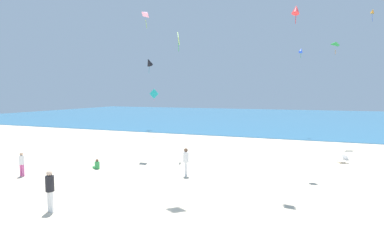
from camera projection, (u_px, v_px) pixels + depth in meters
ground_plane at (205, 161)px, 23.14m from camera, size 120.00×120.00×0.00m
ocean_water at (278, 117)px, 62.94m from camera, size 120.00×60.00×0.05m
beach_chair_near_camera at (343, 159)px, 22.47m from camera, size 0.81×0.80×0.56m
person_0 at (50, 188)px, 13.16m from camera, size 0.43×0.43×1.73m
person_1 at (186, 160)px, 18.83m from camera, size 0.42×0.42×1.66m
person_2 at (97, 165)px, 20.69m from camera, size 0.57×0.42×0.65m
person_3 at (22, 163)px, 18.81m from camera, size 0.33×0.33×1.40m
kite_blue at (301, 50)px, 36.12m from camera, size 0.60×0.75×1.21m
kite_orange at (373, 11)px, 33.60m from camera, size 0.52×0.45×1.31m
kite_green at (336, 43)px, 29.07m from camera, size 1.06×1.05×1.24m
kite_red at (296, 9)px, 19.67m from camera, size 0.60×0.71×1.21m
kite_teal at (154, 94)px, 36.38m from camera, size 1.12×0.09×1.37m
kite_black at (149, 62)px, 42.66m from camera, size 0.90×1.24×2.10m
kite_pink at (147, 14)px, 24.86m from camera, size 0.94×0.91×1.33m
kite_lime at (178, 39)px, 24.40m from camera, size 0.39×0.88×1.44m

